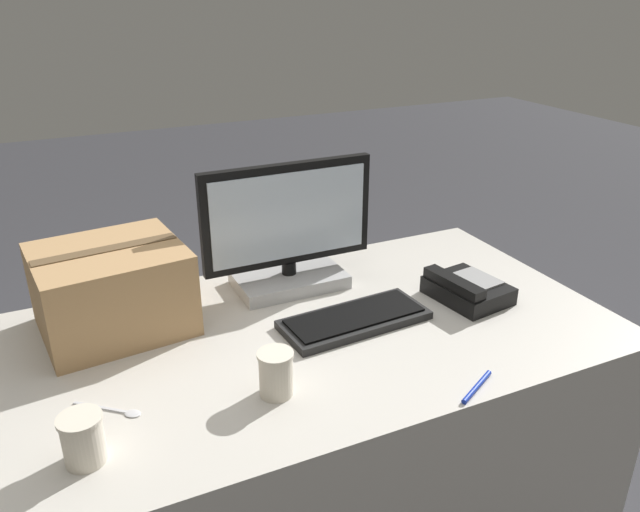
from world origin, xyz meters
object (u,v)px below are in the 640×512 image
paper_cup_right (276,373)px  pen_marker (477,387)px  spoon (119,411)px  desk_phone (466,289)px  cardboard_box (112,289)px  keyboard (355,319)px  monitor (288,238)px  paper_cup_left (83,439)px

paper_cup_right → pen_marker: paper_cup_right is taller
spoon → pen_marker: (0.76, -0.26, 0.00)m
desk_phone → cardboard_box: 1.00m
keyboard → paper_cup_right: size_ratio=3.82×
desk_phone → pen_marker: desk_phone is taller
monitor → keyboard: 0.33m
cardboard_box → paper_cup_left: bearing=-104.8°
cardboard_box → keyboard: bearing=-23.5°
desk_phone → pen_marker: 0.45m
paper_cup_left → pen_marker: size_ratio=0.80×
monitor → desk_phone: size_ratio=2.16×
desk_phone → paper_cup_left: paper_cup_left is taller
paper_cup_left → keyboard: bearing=18.9°
keyboard → spoon: 0.66m
monitor → cardboard_box: size_ratio=1.30×
monitor → keyboard: bearing=-76.0°
desk_phone → monitor: bearing=137.2°
monitor → pen_marker: bearing=-74.6°
paper_cup_left → spoon: (0.08, 0.13, -0.05)m
pen_marker → cardboard_box: bearing=109.5°
cardboard_box → pen_marker: cardboard_box is taller
monitor → paper_cup_left: monitor is taller
monitor → paper_cup_right: size_ratio=4.82×
desk_phone → cardboard_box: (-0.96, 0.27, 0.08)m
keyboard → paper_cup_left: size_ratio=3.98×
keyboard → cardboard_box: bearing=152.7°
keyboard → monitor: bearing=100.2°
keyboard → spoon: (-0.64, -0.12, -0.01)m
desk_phone → keyboard: bearing=170.1°
monitor → keyboard: (0.07, -0.29, -0.15)m
keyboard → cardboard_box: 0.65m
monitor → keyboard: monitor is taller
desk_phone → pen_marker: (-0.25, -0.37, -0.03)m
desk_phone → paper_cup_left: size_ratio=2.32×
spoon → desk_phone: bearing=46.2°
paper_cup_left → cardboard_box: bearing=75.2°
paper_cup_right → spoon: bearing=165.7°
paper_cup_right → pen_marker: 0.46m
spoon → monitor: bearing=75.6°
spoon → cardboard_box: size_ratio=0.34×
paper_cup_right → cardboard_box: 0.54m
keyboard → desk_phone: 0.37m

